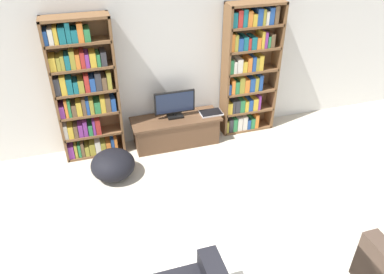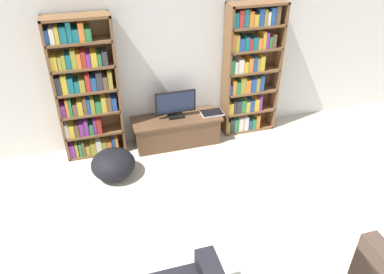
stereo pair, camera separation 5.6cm
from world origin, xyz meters
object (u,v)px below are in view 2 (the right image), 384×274
(bookshelf_left, at_px, (85,91))
(television, at_px, (176,104))
(laptop, at_px, (212,113))
(beanbag_ottoman, at_px, (113,164))
(bookshelf_right, at_px, (249,70))
(tv_stand, at_px, (177,130))

(bookshelf_left, distance_m, television, 1.32)
(laptop, distance_m, beanbag_ottoman, 1.73)
(television, bearing_deg, bookshelf_right, 4.08)
(bookshelf_right, relative_size, laptop, 6.01)
(bookshelf_left, height_order, television, bookshelf_left)
(tv_stand, relative_size, laptop, 3.97)
(television, xyz_separation_m, laptop, (0.57, -0.06, -0.21))
(bookshelf_left, distance_m, tv_stand, 1.51)
(laptop, bearing_deg, tv_stand, 177.41)
(bookshelf_right, distance_m, beanbag_ottoman, 2.51)
(beanbag_ottoman, bearing_deg, television, 29.57)
(laptop, height_order, beanbag_ottoman, laptop)
(bookshelf_right, bearing_deg, laptop, -167.17)
(bookshelf_right, height_order, laptop, bookshelf_right)
(beanbag_ottoman, bearing_deg, bookshelf_left, 107.75)
(tv_stand, bearing_deg, television, 90.00)
(television, relative_size, beanbag_ottoman, 1.02)
(bookshelf_left, relative_size, laptop, 6.01)
(bookshelf_right, bearing_deg, television, -175.92)
(bookshelf_right, bearing_deg, bookshelf_left, -179.98)
(bookshelf_left, xyz_separation_m, television, (1.27, -0.08, -0.34))
(bookshelf_right, xyz_separation_m, beanbag_ottoman, (-2.26, -0.69, -0.85))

